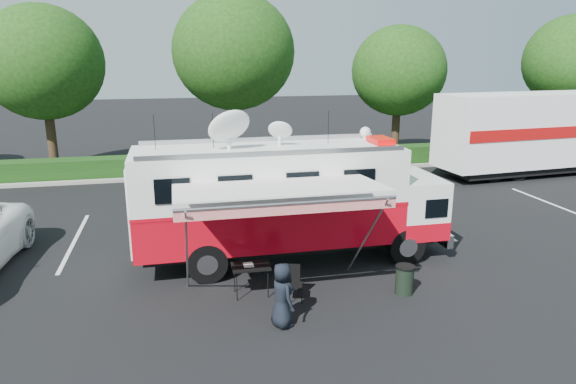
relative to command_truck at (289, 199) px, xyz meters
name	(u,v)px	position (x,y,z in m)	size (l,w,h in m)	color
ground_plane	(292,259)	(0.08, 0.00, -1.83)	(120.00, 120.00, 0.00)	black
back_border	(257,71)	(1.22, 12.90, 3.18)	(60.00, 6.14, 8.87)	#9E998E
stall_lines	(258,227)	(-0.42, 3.00, -1.82)	(24.12, 5.50, 0.01)	silver
command_truck	(289,199)	(0.00, 0.00, 0.00)	(8.88, 2.44, 4.27)	black
awning	(280,192)	(-0.80, -2.54, 0.92)	(4.85, 2.51, 2.93)	silver
person	(282,326)	(-1.00, -3.72, -1.83)	(0.72, 0.47, 1.47)	black
folding_table	(251,267)	(-1.44, -2.07, -1.08)	(0.94, 0.67, 0.79)	black
folding_chair	(293,280)	(-0.49, -2.54, -1.31)	(0.53, 0.55, 0.89)	black
trash_bin	(404,280)	(2.32, -2.82, -1.46)	(0.49, 0.49, 0.74)	black
semi_trailer	(559,131)	(15.78, 8.32, 0.29)	(13.19, 3.80, 4.01)	white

